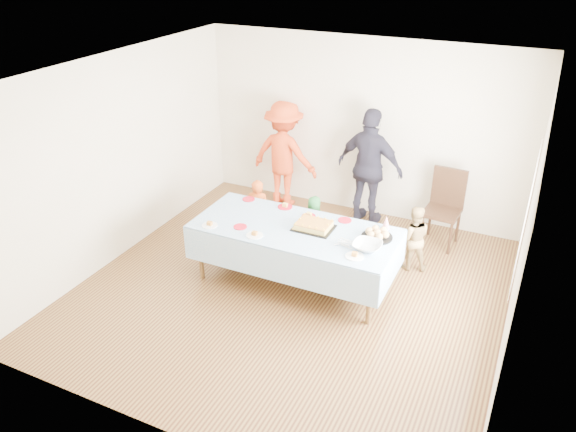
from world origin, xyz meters
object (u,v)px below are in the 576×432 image
at_px(birthday_cake, 314,226).
at_px(adult_left, 284,154).
at_px(dining_chair, 445,203).
at_px(party_table, 295,232).

relative_size(birthday_cake, adult_left, 0.28).
distance_m(birthday_cake, dining_chair, 2.16).
bearing_deg(adult_left, dining_chair, 178.96).
distance_m(party_table, adult_left, 2.31).
height_order(party_table, birthday_cake, birthday_cake).
bearing_deg(birthday_cake, adult_left, 124.40).
relative_size(party_table, birthday_cake, 5.25).
height_order(birthday_cake, dining_chair, dining_chair).
height_order(birthday_cake, adult_left, adult_left).
bearing_deg(birthday_cake, party_table, -159.70).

